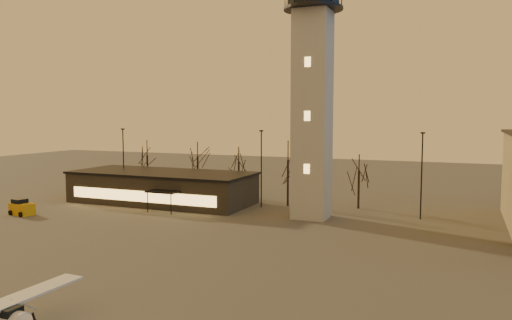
% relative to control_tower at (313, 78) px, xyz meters
% --- Properties ---
extents(ground, '(220.00, 220.00, 0.00)m').
position_rel_control_tower_xyz_m(ground, '(0.00, -30.00, -16.33)').
color(ground, '#464441').
rests_on(ground, ground).
extents(control_tower, '(6.80, 6.80, 32.60)m').
position_rel_control_tower_xyz_m(control_tower, '(0.00, 0.00, 0.00)').
color(control_tower, '#9E9B96').
rests_on(control_tower, ground).
extents(terminal, '(25.40, 12.20, 4.30)m').
position_rel_control_tower_xyz_m(terminal, '(-21.99, 1.98, -14.17)').
color(terminal, black).
rests_on(terminal, ground).
extents(light_poles, '(58.50, 12.25, 10.14)m').
position_rel_control_tower_xyz_m(light_poles, '(0.50, 1.00, -10.92)').
color(light_poles, black).
rests_on(light_poles, ground).
extents(tree_row, '(37.20, 9.20, 8.80)m').
position_rel_control_tower_xyz_m(tree_row, '(-13.70, 9.16, -10.39)').
color(tree_row, black).
rests_on(tree_row, ground).
extents(service_cart, '(3.27, 2.34, 1.94)m').
position_rel_control_tower_xyz_m(service_cart, '(-32.94, -11.99, -15.59)').
color(service_cart, '#BF840B').
rests_on(service_cart, ground).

